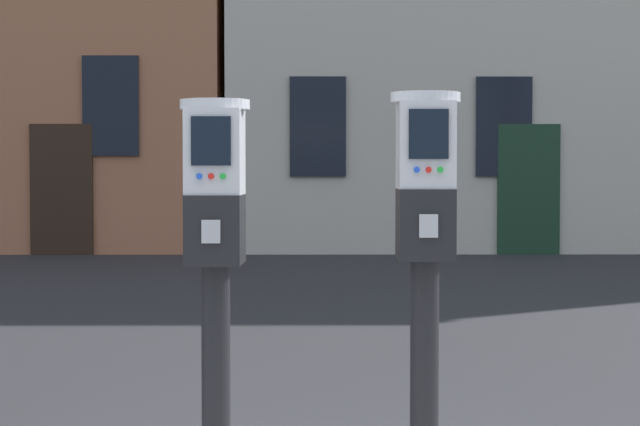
% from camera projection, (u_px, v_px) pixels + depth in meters
% --- Properties ---
extents(parking_meter_near_kerb, '(0.22, 0.25, 1.43)m').
position_uv_depth(parking_meter_near_kerb, '(215.00, 244.00, 3.42)').
color(parking_meter_near_kerb, black).
rests_on(parking_meter_near_kerb, sidewalk_slab).
extents(parking_meter_twin_adjacent, '(0.22, 0.25, 1.46)m').
position_uv_depth(parking_meter_twin_adjacent, '(425.00, 239.00, 3.43)').
color(parking_meter_twin_adjacent, black).
rests_on(parking_meter_twin_adjacent, sidewalk_slab).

